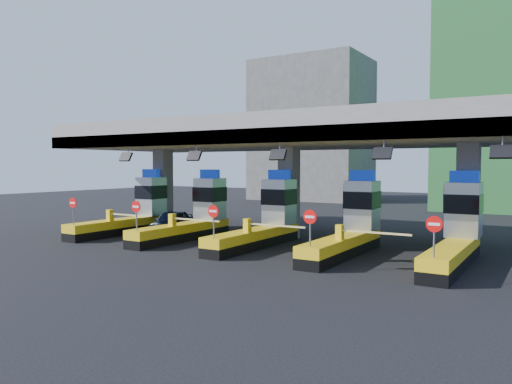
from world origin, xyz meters
The scene contains 9 objects.
ground centered at (0.00, 0.00, 0.00)m, with size 120.00×120.00×0.00m, color black.
toll_canopy centered at (0.00, 2.87, 6.13)m, with size 28.00×12.09×7.00m.
toll_lane_far_left centered at (-10.00, 0.28, 1.40)m, with size 4.43×8.00×4.16m.
toll_lane_left centered at (-5.00, 0.28, 1.40)m, with size 4.43×8.00×4.16m.
toll_lane_center centered at (0.00, 0.28, 1.40)m, with size 4.43×8.00×4.16m.
toll_lane_right centered at (5.00, 0.28, 1.40)m, with size 4.43×8.00×4.16m.
toll_lane_far_right centered at (10.00, 0.28, 1.40)m, with size 4.43×8.00×4.16m.
bg_building_concrete centered at (-14.00, 36.00, 9.00)m, with size 14.00×10.00×18.00m, color #4C4C49.
van centered at (-7.49, 1.02, 0.76)m, with size 1.79×4.45×1.52m, color black.
Camera 1 is at (13.91, -23.49, 4.38)m, focal length 35.00 mm.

